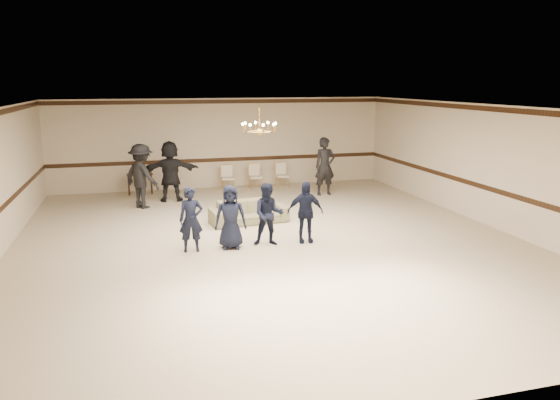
{
  "coord_description": "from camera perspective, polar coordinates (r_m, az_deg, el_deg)",
  "views": [
    {
      "loc": [
        -2.99,
        -11.89,
        3.79
      ],
      "look_at": [
        0.13,
        -0.5,
        1.12
      ],
      "focal_mm": 33.83,
      "sensor_mm": 36.0,
      "label": 1
    }
  ],
  "objects": [
    {
      "name": "room",
      "position": [
        12.46,
        -1.17,
        2.62
      ],
      "size": [
        12.01,
        14.01,
        3.21
      ],
      "color": "#BDAF91",
      "rests_on": "ground"
    },
    {
      "name": "chair_rail",
      "position": [
        19.32,
        -6.25,
        4.35
      ],
      "size": [
        12.0,
        0.02,
        0.14
      ],
      "primitive_type": "cube",
      "color": "black",
      "rests_on": "wall_back"
    },
    {
      "name": "crown_molding",
      "position": [
        19.13,
        -6.4,
        10.53
      ],
      "size": [
        12.0,
        0.02,
        0.14
      ],
      "primitive_type": "cube",
      "color": "black",
      "rests_on": "wall_back"
    },
    {
      "name": "chandelier",
      "position": [
        13.27,
        -2.26,
        8.78
      ],
      "size": [
        0.94,
        0.94,
        0.89
      ],
      "primitive_type": null,
      "color": "gold",
      "rests_on": "ceiling"
    },
    {
      "name": "boy_a",
      "position": [
        12.04,
        -9.6,
        -2.11
      ],
      "size": [
        0.56,
        0.39,
        1.48
      ],
      "primitive_type": "imported",
      "rotation": [
        0.0,
        0.0,
        -0.06
      ],
      "color": "black",
      "rests_on": "floor"
    },
    {
      "name": "boy_b",
      "position": [
        12.15,
        -5.37,
        -1.85
      ],
      "size": [
        0.79,
        0.58,
        1.48
      ],
      "primitive_type": "imported",
      "rotation": [
        0.0,
        0.0,
        -0.16
      ],
      "color": "black",
      "rests_on": "floor"
    },
    {
      "name": "boy_c",
      "position": [
        12.33,
        -1.25,
        -1.58
      ],
      "size": [
        0.83,
        0.71,
        1.48
      ],
      "primitive_type": "imported",
      "rotation": [
        0.0,
        0.0,
        -0.22
      ],
      "color": "black",
      "rests_on": "floor"
    },
    {
      "name": "boy_d",
      "position": [
        12.57,
        2.73,
        -1.31
      ],
      "size": [
        0.91,
        0.47,
        1.48
      ],
      "primitive_type": "imported",
      "rotation": [
        0.0,
        0.0,
        -0.13
      ],
      "color": "black",
      "rests_on": "floor"
    },
    {
      "name": "settee",
      "position": [
        14.41,
        -3.4,
        -1.28
      ],
      "size": [
        2.18,
        1.06,
        0.61
      ],
      "primitive_type": "imported",
      "rotation": [
        0.0,
        0.0,
        0.12
      ],
      "color": "#74704D",
      "rests_on": "floor"
    },
    {
      "name": "adult_left",
      "position": [
        16.5,
        -14.72,
        2.51
      ],
      "size": [
        1.39,
        1.43,
        1.96
      ],
      "primitive_type": "imported",
      "rotation": [
        0.0,
        0.0,
        2.3
      ],
      "color": "black",
      "rests_on": "floor"
    },
    {
      "name": "adult_mid",
      "position": [
        17.22,
        -11.77,
        3.07
      ],
      "size": [
        1.86,
        0.72,
        1.96
      ],
      "primitive_type": "imported",
      "rotation": [
        0.0,
        0.0,
        3.06
      ],
      "color": "black",
      "rests_on": "floor"
    },
    {
      "name": "adult_right",
      "position": [
        17.87,
        4.88,
        3.64
      ],
      "size": [
        0.72,
        0.48,
        1.96
      ],
      "primitive_type": "imported",
      "rotation": [
        0.0,
        0.0,
        0.02
      ],
      "color": "black",
      "rests_on": "floor"
    },
    {
      "name": "banquet_chair_left",
      "position": [
        18.72,
        -5.67,
        2.38
      ],
      "size": [
        0.45,
        0.45,
        0.89
      ],
      "primitive_type": null,
      "rotation": [
        0.0,
        0.0,
        -0.05
      ],
      "color": "beige",
      "rests_on": "floor"
    },
    {
      "name": "banquet_chair_mid",
      "position": [
        18.91,
        -2.68,
        2.54
      ],
      "size": [
        0.44,
        0.44,
        0.89
      ],
      "primitive_type": null,
      "rotation": [
        0.0,
        0.0,
        0.01
      ],
      "color": "beige",
      "rests_on": "floor"
    },
    {
      "name": "banquet_chair_right",
      "position": [
        19.15,
        0.24,
        2.68
      ],
      "size": [
        0.44,
        0.44,
        0.89
      ],
      "primitive_type": null,
      "rotation": [
        0.0,
        0.0,
        -0.01
      ],
      "color": "beige",
      "rests_on": "floor"
    },
    {
      "name": "console_table",
      "position": [
        18.68,
        -14.88,
        1.71
      ],
      "size": [
        0.87,
        0.42,
        0.71
      ],
      "primitive_type": "cube",
      "rotation": [
        0.0,
        0.0,
        0.07
      ],
      "color": "black",
      "rests_on": "floor"
    }
  ]
}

